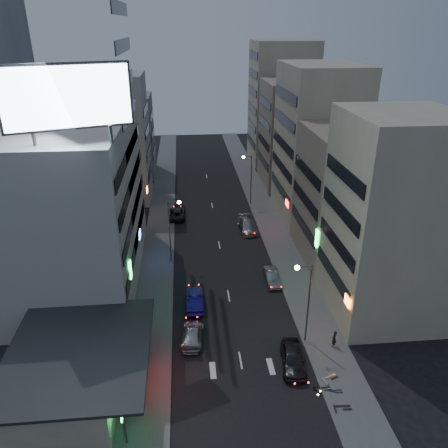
{
  "coord_description": "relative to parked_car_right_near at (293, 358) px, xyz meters",
  "views": [
    {
      "loc": [
        -4.24,
        -25.44,
        26.81
      ],
      "look_at": [
        -0.07,
        18.65,
        6.44
      ],
      "focal_mm": 35.0,
      "sensor_mm": 36.0,
      "label": 1
    }
  ],
  "objects": [
    {
      "name": "scooter_blue",
      "position": [
        3.28,
        -3.06,
        -0.2
      ],
      "size": [
        0.56,
        1.65,
        1.0
      ],
      "primitive_type": null,
      "rotation": [
        0.0,
        0.0,
        1.56
      ],
      "color": "navy",
      "rests_on": "sidewalk_right"
    },
    {
      "name": "sidewalk_right",
      "position": [
        3.63,
        27.09,
        -0.76
      ],
      "size": [
        4.0,
        120.0,
        0.12
      ],
      "primitive_type": "cube",
      "color": "#4C4C4F",
      "rests_on": "ground"
    },
    {
      "name": "scooter_black_b",
      "position": [
        2.44,
        -2.65,
        -0.15
      ],
      "size": [
        0.79,
        1.85,
        1.09
      ],
      "primitive_type": null,
      "rotation": [
        0.0,
        0.0,
        1.68
      ],
      "color": "black",
      "rests_on": "sidewalk_right"
    },
    {
      "name": "scooter_silver_b",
      "position": [
        3.25,
        -1.33,
        -0.09
      ],
      "size": [
        1.34,
        2.11,
        1.22
      ],
      "primitive_type": null,
      "rotation": [
        0.0,
        0.0,
        1.94
      ],
      "color": "#A6A7AD",
      "rests_on": "sidewalk_right"
    },
    {
      "name": "road_car_silver",
      "position": [
        -8.47,
        4.18,
        -0.15
      ],
      "size": [
        2.38,
        4.77,
        1.33
      ],
      "primitive_type": "imported",
      "rotation": [
        0.0,
        0.0,
        3.03
      ],
      "color": "#ABB0B4",
      "rests_on": "ground"
    },
    {
      "name": "scooter_black_a",
      "position": [
        3.39,
        -4.69,
        -0.1
      ],
      "size": [
        0.78,
        2.01,
        1.2
      ],
      "primitive_type": null,
      "rotation": [
        0.0,
        0.0,
        1.5
      ],
      "color": "black",
      "rests_on": "sidewalk_right"
    },
    {
      "name": "far_left_b",
      "position": [
        -20.37,
        55.09,
        6.68
      ],
      "size": [
        12.0,
        10.0,
        15.0
      ],
      "primitive_type": "cube",
      "color": "gray",
      "rests_on": "ground"
    },
    {
      "name": "sidewalk_left",
      "position": [
        -12.37,
        27.09,
        -0.76
      ],
      "size": [
        4.0,
        120.0,
        0.12
      ],
      "primitive_type": "cube",
      "color": "#4C4C4F",
      "rests_on": "ground"
    },
    {
      "name": "street_lamp_left",
      "position": [
        -10.28,
        19.09,
        4.55
      ],
      "size": [
        1.6,
        0.44,
        8.02
      ],
      "color": "#595B60",
      "rests_on": "sidewalk_left"
    },
    {
      "name": "person",
      "position": [
        4.27,
        2.03,
        0.11
      ],
      "size": [
        0.7,
        0.68,
        1.62
      ],
      "primitive_type": "imported",
      "rotation": [
        0.0,
        0.0,
        3.89
      ],
      "color": "black",
      "rests_on": "sidewalk_right"
    },
    {
      "name": "street_lamp_right_near",
      "position": [
        1.53,
        3.09,
        4.55
      ],
      "size": [
        1.6,
        0.44,
        8.02
      ],
      "color": "#595B60",
      "rests_on": "sidewalk_right"
    },
    {
      "name": "parked_car_right_mid",
      "position": [
        0.82,
        13.43,
        -0.14
      ],
      "size": [
        1.46,
        4.14,
        1.36
      ],
      "primitive_type": "imported",
      "rotation": [
        0.0,
        0.0,
        -0.0
      ],
      "color": "gray",
      "rests_on": "ground"
    },
    {
      "name": "far_left_a",
      "position": [
        -19.87,
        42.09,
        9.18
      ],
      "size": [
        11.0,
        10.0,
        20.0
      ],
      "primitive_type": "cube",
      "color": "#A3A39F",
      "rests_on": "ground"
    },
    {
      "name": "far_right_b",
      "position": [
        11.63,
        61.09,
        11.18
      ],
      "size": [
        12.0,
        12.0,
        24.0
      ],
      "primitive_type": "cube",
      "color": "#B9AD91",
      "rests_on": "ground"
    },
    {
      "name": "food_court",
      "position": [
        -18.27,
        -0.91,
        1.17
      ],
      "size": [
        11.0,
        13.0,
        3.88
      ],
      "color": "#B9AD91",
      "rests_on": "ground"
    },
    {
      "name": "white_building",
      "position": [
        -21.37,
        17.09,
        8.18
      ],
      "size": [
        14.0,
        24.0,
        18.0
      ],
      "primitive_type": "cube",
      "color": "#A3A39F",
      "rests_on": "ground"
    },
    {
      "name": "shophouse_mid",
      "position": [
        11.13,
        19.09,
        7.18
      ],
      "size": [
        11.0,
        12.0,
        16.0
      ],
      "primitive_type": "cube",
      "color": "gray",
      "rests_on": "ground"
    },
    {
      "name": "ground",
      "position": [
        -4.37,
        -2.91,
        -0.82
      ],
      "size": [
        180.0,
        180.0,
        0.0
      ],
      "primitive_type": "plane",
      "color": "black",
      "rests_on": "ground"
    },
    {
      "name": "scooter_silver_a",
      "position": [
        2.83,
        -3.04,
        -0.2
      ],
      "size": [
        1.17,
        1.71,
        1.0
      ],
      "primitive_type": null,
      "rotation": [
        0.0,
        0.0,
        1.14
      ],
      "color": "#95979C",
      "rests_on": "sidewalk_right"
    },
    {
      "name": "shophouse_far",
      "position": [
        10.63,
        32.09,
        10.18
      ],
      "size": [
        10.0,
        14.0,
        22.0
      ],
      "primitive_type": "cube",
      "color": "#B9AD91",
      "rests_on": "ground"
    },
    {
      "name": "street_lamp_right_far",
      "position": [
        1.53,
        37.09,
        4.55
      ],
      "size": [
        1.6,
        0.44,
        8.02
      ],
      "color": "#595B60",
      "rests_on": "sidewalk_right"
    },
    {
      "name": "parked_car_right_near",
      "position": [
        0.0,
        0.0,
        0.0
      ],
      "size": [
        2.54,
        5.02,
        1.64
      ],
      "primitive_type": "imported",
      "rotation": [
        0.0,
        0.0,
        -0.13
      ],
      "color": "#232327",
      "rests_on": "ground"
    },
    {
      "name": "billboard",
      "position": [
        -17.36,
        7.06,
        20.84
      ],
      "size": [
        9.52,
        3.75,
        6.2
      ],
      "rotation": [
        0.0,
        0.0,
        0.35
      ],
      "color": "#595B60",
      "rests_on": "white_building"
    },
    {
      "name": "parked_car_left",
      "position": [
        -9.97,
        32.72,
        -0.13
      ],
      "size": [
        2.36,
        5.0,
        1.38
      ],
      "primitive_type": "imported",
      "rotation": [
        0.0,
        0.0,
        3.13
      ],
      "color": "#232328",
      "rests_on": "ground"
    },
    {
      "name": "far_right_a",
      "position": [
        11.13,
        47.09,
        8.18
      ],
      "size": [
        11.0,
        12.0,
        18.0
      ],
      "primitive_type": "cube",
      "color": "gray",
      "rests_on": "ground"
    },
    {
      "name": "parked_car_right_far",
      "position": [
        0.0,
        27.23,
        -0.03
      ],
      "size": [
        2.52,
        5.54,
        1.57
      ],
      "primitive_type": "imported",
      "rotation": [
        0.0,
        0.0,
        0.06
      ],
      "color": "#94969B",
      "rests_on": "ground"
    },
    {
      "name": "road_car_blue",
      "position": [
        -8.08,
        9.5,
        -0.02
      ],
      "size": [
        1.77,
        4.88,
        1.6
      ],
      "primitive_type": "imported",
      "rotation": [
        0.0,
        0.0,
        3.13
      ],
      "color": "navy",
      "rests_on": "ground"
    },
    {
      "name": "shophouse_near",
      "position": [
        10.63,
        7.59,
        9.18
      ],
      "size": [
        10.0,
        11.0,
        20.0
      ],
      "primitive_type": "cube",
      "color": "#B9AD91",
      "rests_on": "ground"
    }
  ]
}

